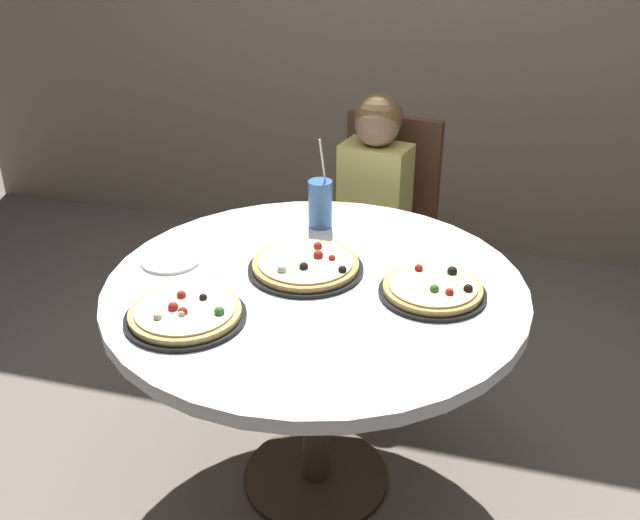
{
  "coord_description": "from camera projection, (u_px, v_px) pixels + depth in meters",
  "views": [
    {
      "loc": [
        0.5,
        -1.76,
        1.78
      ],
      "look_at": [
        0.0,
        0.05,
        0.8
      ],
      "focal_mm": 40.98,
      "sensor_mm": 36.0,
      "label": 1
    }
  ],
  "objects": [
    {
      "name": "plate_small",
      "position": [
        171.0,
        260.0,
        2.22
      ],
      "size": [
        0.18,
        0.18,
        0.01
      ],
      "primitive_type": "cylinder",
      "color": "white",
      "rests_on": "dining_table"
    },
    {
      "name": "diner_child",
      "position": [
        366.0,
        248.0,
        2.9
      ],
      "size": [
        0.32,
        0.43,
        1.08
      ],
      "color": "#3F4766",
      "rests_on": "ground_plane"
    },
    {
      "name": "ground_plane",
      "position": [
        316.0,
        478.0,
        2.44
      ],
      "size": [
        8.0,
        8.0,
        0.0
      ],
      "primitive_type": "plane",
      "color": "slate"
    },
    {
      "name": "dining_table",
      "position": [
        315.0,
        312.0,
        2.14
      ],
      "size": [
        1.22,
        1.22,
        0.75
      ],
      "color": "white",
      "rests_on": "ground_plane"
    },
    {
      "name": "pizza_pepperoni",
      "position": [
        185.0,
        314.0,
        1.92
      ],
      "size": [
        0.32,
        0.32,
        0.05
      ],
      "color": "black",
      "rests_on": "dining_table"
    },
    {
      "name": "soda_cup",
      "position": [
        320.0,
        204.0,
        2.41
      ],
      "size": [
        0.08,
        0.08,
        0.31
      ],
      "color": "#3F72B2",
      "rests_on": "dining_table"
    },
    {
      "name": "chair_wooden",
      "position": [
        383.0,
        221.0,
        3.02
      ],
      "size": [
        0.47,
        0.47,
        0.95
      ],
      "color": "brown",
      "rests_on": "ground_plane"
    },
    {
      "name": "pizza_cheese",
      "position": [
        306.0,
        266.0,
        2.16
      ],
      "size": [
        0.34,
        0.34,
        0.05
      ],
      "color": "black",
      "rests_on": "dining_table"
    },
    {
      "name": "pizza_veggie",
      "position": [
        433.0,
        290.0,
        2.03
      ],
      "size": [
        0.3,
        0.3,
        0.05
      ],
      "color": "black",
      "rests_on": "dining_table"
    }
  ]
}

